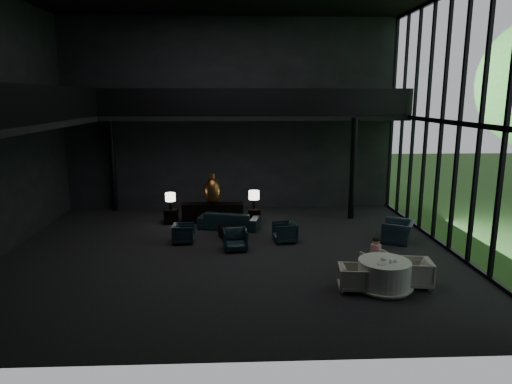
{
  "coord_description": "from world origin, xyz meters",
  "views": [
    {
      "loc": [
        0.21,
        -13.56,
        4.78
      ],
      "look_at": [
        0.83,
        0.5,
        1.84
      ],
      "focal_mm": 32.0,
      "sensor_mm": 36.0,
      "label": 1
    }
  ],
  "objects_px": {
    "console": "(213,213)",
    "dining_chair_west": "(353,278)",
    "bronze_urn": "(212,191)",
    "table_lamp_left": "(170,198)",
    "table_lamp_right": "(254,196)",
    "sofa": "(229,216)",
    "side_table_left": "(171,216)",
    "side_table_right": "(254,215)",
    "lounge_armchair_west": "(184,233)",
    "dining_table": "(384,277)",
    "dining_chair_north": "(377,264)",
    "lounge_armchair_south": "(235,239)",
    "coffee_table": "(233,233)",
    "window_armchair": "(398,228)",
    "dining_chair_east": "(416,271)",
    "child": "(376,248)",
    "lounge_armchair_east": "(285,232)"
  },
  "relations": [
    {
      "from": "table_lamp_left",
      "to": "sofa",
      "type": "height_order",
      "value": "table_lamp_left"
    },
    {
      "from": "dining_chair_east",
      "to": "child",
      "type": "distance_m",
      "value": 1.21
    },
    {
      "from": "lounge_armchair_south",
      "to": "dining_chair_west",
      "type": "height_order",
      "value": "lounge_armchair_south"
    },
    {
      "from": "side_table_right",
      "to": "lounge_armchair_east",
      "type": "height_order",
      "value": "lounge_armchair_east"
    },
    {
      "from": "side_table_right",
      "to": "lounge_armchair_south",
      "type": "height_order",
      "value": "lounge_armchair_south"
    },
    {
      "from": "dining_table",
      "to": "dining_chair_west",
      "type": "xyz_separation_m",
      "value": [
        -0.8,
        -0.03,
        -0.0
      ]
    },
    {
      "from": "bronze_urn",
      "to": "table_lamp_right",
      "type": "relative_size",
      "value": 1.71
    },
    {
      "from": "lounge_armchair_south",
      "to": "dining_table",
      "type": "height_order",
      "value": "dining_table"
    },
    {
      "from": "window_armchair",
      "to": "coffee_table",
      "type": "height_order",
      "value": "window_armchair"
    },
    {
      "from": "side_table_left",
      "to": "coffee_table",
      "type": "xyz_separation_m",
      "value": [
        2.39,
        -2.01,
        -0.09
      ]
    },
    {
      "from": "coffee_table",
      "to": "sofa",
      "type": "bearing_deg",
      "value": 97.51
    },
    {
      "from": "console",
      "to": "side_table_right",
      "type": "relative_size",
      "value": 4.42
    },
    {
      "from": "bronze_urn",
      "to": "table_lamp_left",
      "type": "relative_size",
      "value": 1.84
    },
    {
      "from": "sofa",
      "to": "dining_chair_east",
      "type": "relative_size",
      "value": 2.94
    },
    {
      "from": "bronze_urn",
      "to": "dining_table",
      "type": "relative_size",
      "value": 0.8
    },
    {
      "from": "table_lamp_left",
      "to": "lounge_armchair_east",
      "type": "distance_m",
      "value": 4.86
    },
    {
      "from": "bronze_urn",
      "to": "coffee_table",
      "type": "relative_size",
      "value": 1.43
    },
    {
      "from": "lounge_armchair_east",
      "to": "dining_chair_east",
      "type": "distance_m",
      "value": 4.81
    },
    {
      "from": "side_table_right",
      "to": "dining_table",
      "type": "relative_size",
      "value": 0.36
    },
    {
      "from": "lounge_armchair_south",
      "to": "child",
      "type": "height_order",
      "value": "child"
    },
    {
      "from": "coffee_table",
      "to": "dining_chair_east",
      "type": "xyz_separation_m",
      "value": [
        4.71,
        -4.3,
        0.21
      ]
    },
    {
      "from": "console",
      "to": "side_table_left",
      "type": "height_order",
      "value": "console"
    },
    {
      "from": "lounge_armchair_west",
      "to": "child",
      "type": "height_order",
      "value": "child"
    },
    {
      "from": "bronze_urn",
      "to": "table_lamp_right",
      "type": "bearing_deg",
      "value": 0.84
    },
    {
      "from": "side_table_left",
      "to": "coffee_table",
      "type": "relative_size",
      "value": 0.67
    },
    {
      "from": "bronze_urn",
      "to": "table_lamp_right",
      "type": "xyz_separation_m",
      "value": [
        1.6,
        0.02,
        -0.23
      ]
    },
    {
      "from": "bronze_urn",
      "to": "child",
      "type": "height_order",
      "value": "bronze_urn"
    },
    {
      "from": "dining_chair_east",
      "to": "console",
      "type": "bearing_deg",
      "value": -131.55
    },
    {
      "from": "lounge_armchair_west",
      "to": "lounge_armchair_south",
      "type": "relative_size",
      "value": 0.87
    },
    {
      "from": "side_table_left",
      "to": "dining_table",
      "type": "xyz_separation_m",
      "value": [
        6.23,
        -6.44,
        0.05
      ]
    },
    {
      "from": "coffee_table",
      "to": "window_armchair",
      "type": "bearing_deg",
      "value": -6.76
    },
    {
      "from": "dining_chair_west",
      "to": "table_lamp_right",
      "type": "bearing_deg",
      "value": 25.59
    },
    {
      "from": "lounge_armchair_west",
      "to": "lounge_armchair_south",
      "type": "height_order",
      "value": "lounge_armchair_south"
    },
    {
      "from": "table_lamp_left",
      "to": "window_armchair",
      "type": "xyz_separation_m",
      "value": [
        7.93,
        -2.62,
        -0.53
      ]
    },
    {
      "from": "lounge_armchair_south",
      "to": "dining_chair_north",
      "type": "distance_m",
      "value": 4.47
    },
    {
      "from": "console",
      "to": "dining_chair_west",
      "type": "height_order",
      "value": "console"
    },
    {
      "from": "lounge_armchair_west",
      "to": "dining_chair_north",
      "type": "relative_size",
      "value": 1.0
    },
    {
      "from": "dining_chair_north",
      "to": "coffee_table",
      "type": "bearing_deg",
      "value": -61.44
    },
    {
      "from": "side_table_left",
      "to": "side_table_right",
      "type": "xyz_separation_m",
      "value": [
        3.2,
        0.02,
        -0.01
      ]
    },
    {
      "from": "sofa",
      "to": "window_armchair",
      "type": "height_order",
      "value": "window_armchair"
    },
    {
      "from": "table_lamp_right",
      "to": "dining_table",
      "type": "relative_size",
      "value": 0.47
    },
    {
      "from": "sofa",
      "to": "lounge_armchair_south",
      "type": "relative_size",
      "value": 3.16
    },
    {
      "from": "sofa",
      "to": "lounge_armchair_west",
      "type": "xyz_separation_m",
      "value": [
        -1.49,
        -1.63,
        -0.14
      ]
    },
    {
      "from": "lounge_armchair_west",
      "to": "dining_table",
      "type": "height_order",
      "value": "dining_table"
    },
    {
      "from": "console",
      "to": "dining_chair_west",
      "type": "bearing_deg",
      "value": -59.65
    },
    {
      "from": "table_lamp_right",
      "to": "sofa",
      "type": "xyz_separation_m",
      "value": [
        -0.96,
        -0.93,
        -0.57
      ]
    },
    {
      "from": "child",
      "to": "dining_chair_east",
      "type": "bearing_deg",
      "value": 133.17
    },
    {
      "from": "table_lamp_left",
      "to": "side_table_right",
      "type": "relative_size",
      "value": 1.21
    },
    {
      "from": "side_table_left",
      "to": "lounge_armchair_west",
      "type": "xyz_separation_m",
      "value": [
        0.75,
        -2.47,
        0.05
      ]
    },
    {
      "from": "dining_chair_north",
      "to": "dining_chair_west",
      "type": "height_order",
      "value": "same"
    }
  ]
}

